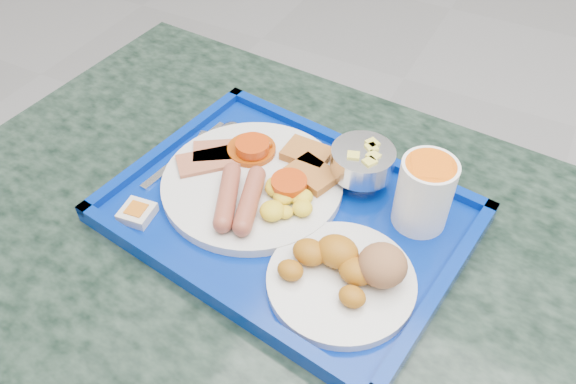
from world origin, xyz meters
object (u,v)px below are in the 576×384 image
at_px(tray, 288,214).
at_px(table, 289,308).
at_px(juice_cup, 425,192).
at_px(bread_plate, 347,273).
at_px(fruit_bowl, 363,162).
at_px(main_plate, 258,181).

bearing_deg(tray, table, -59.91).
height_order(tray, juice_cup, juice_cup).
height_order(bread_plate, fruit_bowl, fruit_bowl).
height_order(table, main_plate, main_plate).
height_order(tray, bread_plate, bread_plate).
relative_size(main_plate, juice_cup, 2.54).
xyz_separation_m(table, main_plate, (-0.08, 0.05, 0.21)).
distance_m(table, juice_cup, 0.31).
bearing_deg(main_plate, juice_cup, 12.09).
distance_m(bread_plate, fruit_bowl, 0.19).
distance_m(bread_plate, juice_cup, 0.16).
height_order(main_plate, bread_plate, bread_plate).
distance_m(tray, main_plate, 0.07).
xyz_separation_m(table, bread_plate, (0.10, -0.04, 0.21)).
relative_size(tray, fruit_bowl, 5.68).
relative_size(bread_plate, fruit_bowl, 2.03).
bearing_deg(table, bread_plate, -21.74).
distance_m(table, tray, 0.19).
bearing_deg(table, main_plate, 146.21).
xyz_separation_m(tray, main_plate, (-0.06, 0.02, 0.02)).
relative_size(main_plate, bread_plate, 1.42).
height_order(tray, fruit_bowl, fruit_bowl).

